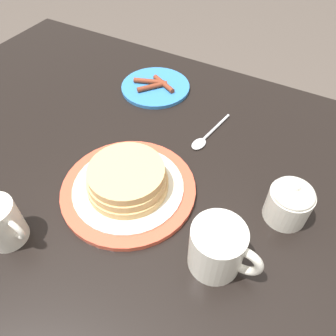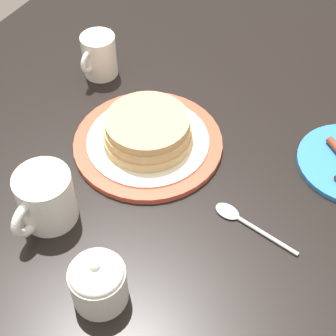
{
  "view_description": "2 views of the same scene",
  "coord_description": "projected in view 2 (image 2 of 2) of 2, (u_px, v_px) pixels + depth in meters",
  "views": [
    {
      "loc": [
        0.28,
        -0.34,
        1.31
      ],
      "look_at": [
        0.05,
        0.06,
        0.8
      ],
      "focal_mm": 35.0,
      "sensor_mm": 36.0,
      "label": 1
    },
    {
      "loc": [
        0.57,
        0.35,
        1.48
      ],
      "look_at": [
        0.05,
        0.06,
        0.8
      ],
      "focal_mm": 55.0,
      "sensor_mm": 36.0,
      "label": 2
    }
  ],
  "objects": [
    {
      "name": "ground_plane",
      "position": [
        158.0,
        320.0,
        1.56
      ],
      "size": [
        8.0,
        8.0,
        0.0
      ],
      "primitive_type": "plane",
      "color": "#51473F"
    },
    {
      "name": "sugar_bowl",
      "position": [
        98.0,
        281.0,
        0.74
      ],
      "size": [
        0.08,
        0.08,
        0.1
      ],
      "color": "silver",
      "rests_on": "dining_table"
    },
    {
      "name": "creamer_pitcher",
      "position": [
        99.0,
        54.0,
        1.08
      ],
      "size": [
        0.11,
        0.07,
        0.1
      ],
      "color": "silver",
      "rests_on": "dining_table"
    },
    {
      "name": "spoon",
      "position": [
        241.0,
        219.0,
        0.86
      ],
      "size": [
        0.04,
        0.16,
        0.01
      ],
      "color": "silver",
      "rests_on": "dining_table"
    },
    {
      "name": "coffee_mug",
      "position": [
        45.0,
        199.0,
        0.83
      ],
      "size": [
        0.13,
        0.09,
        0.1
      ],
      "color": "silver",
      "rests_on": "dining_table"
    },
    {
      "name": "pancake_plate",
      "position": [
        148.0,
        135.0,
        0.96
      ],
      "size": [
        0.28,
        0.28,
        0.07
      ],
      "color": "#DB5138",
      "rests_on": "dining_table"
    },
    {
      "name": "dining_table",
      "position": [
        153.0,
        182.0,
        1.06
      ],
      "size": [
        1.47,
        1.07,
        0.77
      ],
      "color": "black",
      "rests_on": "ground_plane"
    }
  ]
}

